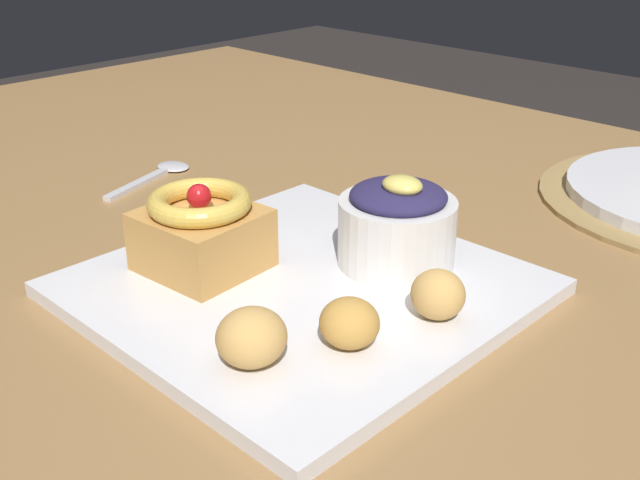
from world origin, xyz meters
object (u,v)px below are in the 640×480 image
Objects in this scene: front_plate at (302,288)px; fritter_front at (252,337)px; fritter_back at (438,294)px; fritter_middle at (350,323)px; berry_ramekin at (397,224)px; cake_slice at (201,231)px; spoon at (158,174)px.

front_plate is 6.51× the size of fritter_front.
front_plate is at bearing -164.95° from fritter_back.
fritter_front is (0.06, -0.10, 0.02)m from front_plate.
fritter_front reaches higher than fritter_middle.
fritter_middle is at bearing -64.46° from berry_ramekin.
fritter_back is at bearing 69.11° from fritter_front.
fritter_back is (0.18, 0.07, -0.01)m from cake_slice.
cake_slice is 0.19m from fritter_back.
spoon is at bearing 153.73° from fritter_front.
fritter_middle is (0.03, 0.06, -0.00)m from fritter_front.
berry_ramekin is 0.13m from fritter_middle.
fritter_middle is (0.06, -0.12, -0.02)m from berry_ramekin.
front_plate is 3.23× the size of berry_ramekin.
cake_slice is at bearing 154.47° from fritter_front.
cake_slice is at bearing -134.63° from spoon.
cake_slice is at bearing -152.59° from front_plate.
fritter_front reaches higher than spoon.
fritter_front is (0.13, -0.06, -0.01)m from cake_slice.
front_plate is at bearing 154.55° from fritter_middle.
fritter_back reaches higher than front_plate.
fritter_back is (0.11, 0.03, 0.02)m from front_plate.
fritter_middle is at bearing 62.99° from fritter_front.
fritter_middle is at bearing -1.33° from cake_slice.
cake_slice is 0.16m from fritter_middle.
berry_ramekin is 0.76× the size of spoon.
spoon is at bearing 162.96° from fritter_middle.
fritter_front is at bearing -110.89° from fritter_back.
berry_ramekin reaches higher than fritter_front.
cake_slice is 0.75× the size of spoon.
fritter_front is 0.37× the size of spoon.
front_plate is at bearing -122.41° from spoon.
fritter_middle is (0.16, -0.00, -0.01)m from cake_slice.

